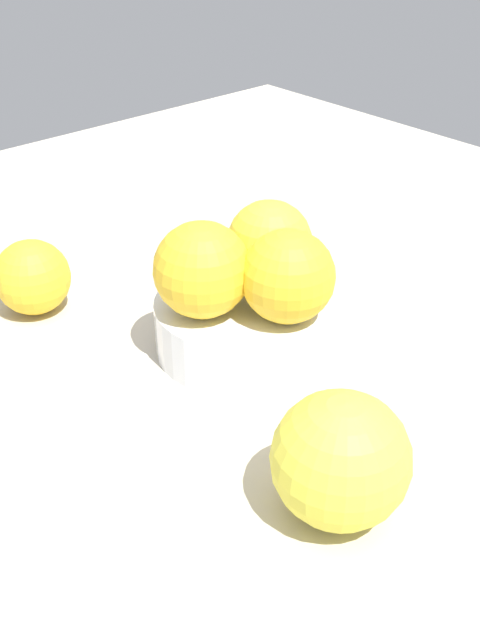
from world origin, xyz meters
TOP-DOWN VIEW (x-y plane):
  - ground_plane at (0.00, 0.00)cm, footprint 110.00×110.00cm
  - fruit_bowl at (0.00, 0.00)cm, footprint 13.37×13.37cm
  - orange_in_bowl_0 at (3.13, -0.65)cm, footprint 7.23×7.23cm
  - orange_in_bowl_1 at (-3.90, -0.92)cm, footprint 6.78×6.78cm
  - orange_in_bowl_2 at (-1.03, 4.04)cm, footprint 6.95×6.95cm
  - orange_loose_0 at (7.28, 16.95)cm, footprint 8.28×8.28cm
  - orange_loose_1 at (9.29, -15.94)cm, footprint 6.44×6.44cm

SIDE VIEW (x-z plane):
  - ground_plane at x=0.00cm, z-range -2.00..0.00cm
  - fruit_bowl at x=0.00cm, z-range -0.11..4.19cm
  - orange_loose_1 at x=9.29cm, z-range 0.00..6.44cm
  - orange_loose_0 at x=7.28cm, z-range 0.00..8.28cm
  - orange_in_bowl_1 at x=-3.90cm, z-range 4.30..11.08cm
  - orange_in_bowl_2 at x=-1.03cm, z-range 4.30..11.26cm
  - orange_in_bowl_0 at x=3.13cm, z-range 4.30..11.54cm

